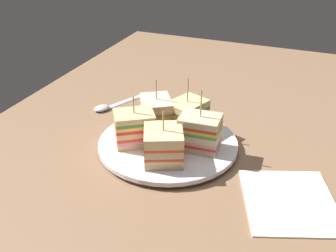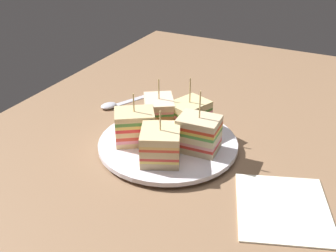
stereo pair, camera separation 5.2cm
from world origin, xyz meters
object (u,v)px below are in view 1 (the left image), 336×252
(plate, at_px, (168,144))
(spoon, at_px, (109,106))
(sandwich_wedge_0, at_px, (157,113))
(sandwich_wedge_1, at_px, (135,128))
(sandwich_wedge_2, at_px, (163,145))
(napkin, at_px, (290,201))
(sandwich_wedge_4, at_px, (187,115))
(sandwich_wedge_3, at_px, (200,132))

(plate, relative_size, spoon, 1.77)
(plate, bearing_deg, sandwich_wedge_0, 43.53)
(sandwich_wedge_1, relative_size, sandwich_wedge_2, 1.03)
(sandwich_wedge_0, bearing_deg, sandwich_wedge_2, -3.72)
(napkin, bearing_deg, sandwich_wedge_4, 58.41)
(sandwich_wedge_0, xyz_separation_m, sandwich_wedge_3, (-0.04, -0.09, 0.00))
(plate, distance_m, sandwich_wedge_3, 0.07)
(sandwich_wedge_3, distance_m, napkin, 0.18)
(sandwich_wedge_4, distance_m, napkin, 0.24)
(sandwich_wedge_3, height_order, napkin, sandwich_wedge_3)
(sandwich_wedge_4, bearing_deg, spoon, -83.08)
(sandwich_wedge_1, xyz_separation_m, napkin, (-0.05, -0.27, -0.04))
(sandwich_wedge_1, distance_m, sandwich_wedge_4, 0.10)
(plate, height_order, sandwich_wedge_2, sandwich_wedge_2)
(sandwich_wedge_3, xyz_separation_m, napkin, (-0.07, -0.16, -0.04))
(sandwich_wedge_2, xyz_separation_m, sandwich_wedge_4, (0.11, -0.00, 0.00))
(sandwich_wedge_1, bearing_deg, napkin, -43.34)
(sandwich_wedge_1, distance_m, spoon, 0.18)
(plate, bearing_deg, sandwich_wedge_3, -86.92)
(sandwich_wedge_1, xyz_separation_m, sandwich_wedge_2, (-0.03, -0.06, -0.00))
(plate, xyz_separation_m, sandwich_wedge_3, (0.00, -0.06, 0.04))
(sandwich_wedge_0, bearing_deg, sandwich_wedge_4, 71.28)
(plate, distance_m, sandwich_wedge_1, 0.07)
(sandwich_wedge_1, bearing_deg, sandwich_wedge_4, 16.46)
(sandwich_wedge_4, bearing_deg, plate, 6.06)
(sandwich_wedge_1, height_order, sandwich_wedge_4, sandwich_wedge_4)
(sandwich_wedge_1, distance_m, sandwich_wedge_2, 0.07)
(plate, xyz_separation_m, sandwich_wedge_4, (0.05, -0.01, 0.03))
(plate, bearing_deg, spoon, 59.35)
(napkin, bearing_deg, sandwich_wedge_1, 80.31)
(plate, height_order, sandwich_wedge_1, sandwich_wedge_1)
(sandwich_wedge_1, xyz_separation_m, sandwich_wedge_4, (0.08, -0.07, -0.00))
(napkin, bearing_deg, sandwich_wedge_2, 85.58)
(napkin, bearing_deg, sandwich_wedge_0, 66.56)
(sandwich_wedge_2, height_order, napkin, sandwich_wedge_2)
(sandwich_wedge_1, height_order, sandwich_wedge_3, sandwich_wedge_3)
(sandwich_wedge_4, bearing_deg, sandwich_wedge_2, 21.01)
(sandwich_wedge_4, bearing_deg, napkin, 79.82)
(sandwich_wedge_0, distance_m, sandwich_wedge_2, 0.11)
(spoon, bearing_deg, plate, 84.72)
(sandwich_wedge_0, bearing_deg, sandwich_wedge_1, -43.25)
(plate, xyz_separation_m, sandwich_wedge_0, (0.04, 0.04, 0.03))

